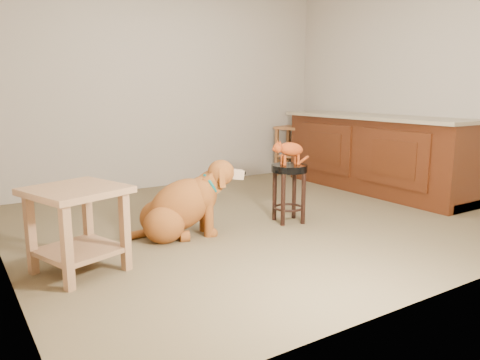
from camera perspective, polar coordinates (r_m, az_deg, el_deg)
floor at (r=4.60m, az=2.29°, el=-4.79°), size 4.50×4.00×0.01m
room_shell at (r=4.44m, az=2.46°, el=16.49°), size 4.54×4.04×2.62m
cabinet_run at (r=6.01m, az=16.00°, el=2.84°), size 0.70×2.56×0.94m
padded_stool at (r=4.44m, az=6.00°, el=-0.19°), size 0.35×0.35×0.55m
wood_stool at (r=6.91m, az=6.30°, el=3.67°), size 0.49×0.49×0.72m
side_table at (r=3.39m, az=-19.22°, el=-4.24°), size 0.73×0.73×0.60m
golden_retriever at (r=4.05m, az=-7.11°, el=-3.25°), size 1.06×0.62×0.70m
tabby_kitten at (r=4.39m, az=5.96°, el=3.67°), size 0.42×0.18×0.26m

